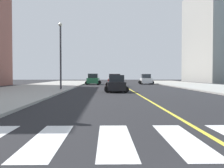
# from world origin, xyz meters

# --- Properties ---
(crosswalk_paint) EXTENTS (13.50, 4.00, 0.01)m
(crosswalk_paint) POSITION_xyz_m (0.00, 4.00, 0.01)
(crosswalk_paint) COLOR silver
(crosswalk_paint) RESTS_ON ground
(lane_divider_paint) EXTENTS (0.16, 80.00, 0.01)m
(lane_divider_paint) POSITION_xyz_m (0.00, 40.00, 0.01)
(lane_divider_paint) COLOR yellow
(lane_divider_paint) RESTS_ON ground
(car_red_nearest) EXTENTS (2.87, 4.48, 1.97)m
(car_red_nearest) POSITION_xyz_m (-1.60, 38.66, 0.92)
(car_red_nearest) COLOR red
(car_red_nearest) RESTS_ON ground
(car_green_second) EXTENTS (2.99, 4.70, 2.07)m
(car_green_second) POSITION_xyz_m (-5.38, 47.95, 0.97)
(car_green_second) COLOR #236B42
(car_green_second) RESTS_ON ground
(car_black_third) EXTENTS (2.49, 3.97, 1.77)m
(car_black_third) POSITION_xyz_m (-1.89, 24.76, 0.83)
(car_black_third) COLOR black
(car_black_third) RESTS_ON ground
(car_white_fourth) EXTENTS (2.92, 4.58, 2.02)m
(car_white_fourth) POSITION_xyz_m (4.98, 50.06, 0.94)
(car_white_fourth) COLOR silver
(car_white_fourth) RESTS_ON ground
(street_lamp) EXTENTS (0.44, 0.44, 7.58)m
(street_lamp) POSITION_xyz_m (-8.12, 27.73, 4.61)
(street_lamp) COLOR #38383D
(street_lamp) RESTS_ON sidewalk_kerb_west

